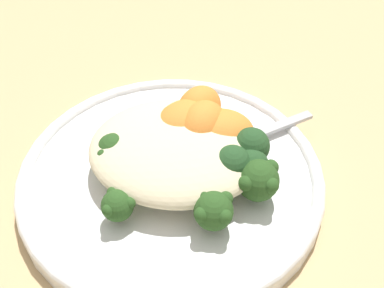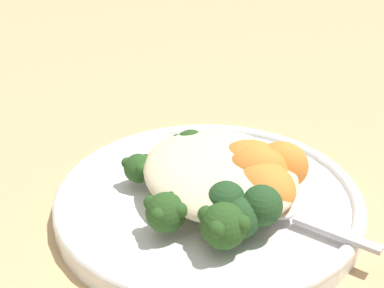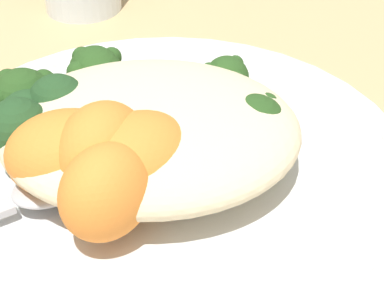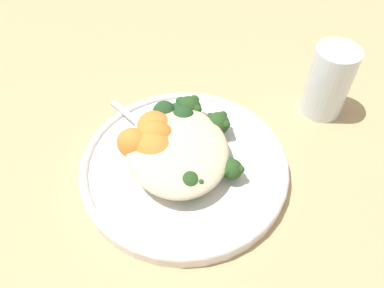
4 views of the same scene
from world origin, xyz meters
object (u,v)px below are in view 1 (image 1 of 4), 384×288
Objects in this scene: broccoli_stalk_3 at (247,176)px; sweet_potato_chunk_2 at (199,109)px; plate at (171,179)px; sweet_potato_chunk_0 at (185,125)px; sweet_potato_chunk_3 at (202,128)px; broccoli_stalk_2 at (202,191)px; spoon at (240,139)px; broccoli_stalk_0 at (128,151)px; sweet_potato_chunk_1 at (220,133)px; broccoli_stalk_1 at (138,186)px; kale_tuft at (238,157)px; quinoa_mound at (176,150)px.

sweet_potato_chunk_2 is at bearing 152.75° from broccoli_stalk_3.
broccoli_stalk_3 is at bearing 168.10° from plate.
sweet_potato_chunk_3 is (-0.02, 0.00, 0.00)m from sweet_potato_chunk_0.
spoon is (-0.03, -0.08, -0.01)m from broccoli_stalk_2.
broccoli_stalk_3 reaches higher than broccoli_stalk_0.
sweet_potato_chunk_1 is at bearing 144.03° from broccoli_stalk_2.
sweet_potato_chunk_2 reaches higher than plate.
sweet_potato_chunk_3 reaches higher than plate.
sweet_potato_chunk_0 is 0.03m from sweet_potato_chunk_2.
broccoli_stalk_1 reaches higher than plate.
broccoli_stalk_0 is 0.88× the size of spoon.
broccoli_stalk_2 is 0.05m from kale_tuft.
broccoli_stalk_1 is at bearing 89.96° from broccoli_stalk_0.
sweet_potato_chunk_0 is (-0.00, -0.03, 0.00)m from quinoa_mound.
sweet_potato_chunk_1 is at bearing 159.50° from broccoli_stalk_1.
sweet_potato_chunk_1 reaches higher than plate.
quinoa_mound is 0.03m from sweet_potato_chunk_0.
broccoli_stalk_3 is at bearing 160.67° from quinoa_mound.
quinoa_mound is 2.87× the size of sweet_potato_chunk_3.
kale_tuft is (-0.10, 0.00, 0.00)m from broccoli_stalk_0.
broccoli_stalk_0 is at bearing -145.74° from broccoli_stalk_2.
kale_tuft is 0.04m from spoon.
broccoli_stalk_2 is (-0.03, 0.03, 0.02)m from plate.
quinoa_mound is at bearing -168.96° from broccoli_stalk_3.
kale_tuft is at bearing 156.30° from broccoli_stalk_0.
sweet_potato_chunk_2 is (0.01, -0.09, 0.01)m from broccoli_stalk_2.
broccoli_stalk_1 is at bearing 52.52° from sweet_potato_chunk_3.
sweet_potato_chunk_3 is at bearing -128.22° from quinoa_mound.
broccoli_stalk_0 is 0.80× the size of broccoli_stalk_2.
sweet_potato_chunk_0 is (-0.01, -0.04, 0.03)m from plate.
broccoli_stalk_1 is 0.10m from sweet_potato_chunk_2.
quinoa_mound is 2.48× the size of sweet_potato_chunk_1.
kale_tuft is (-0.05, 0.03, -0.00)m from sweet_potato_chunk_0.
broccoli_stalk_2 is at bearing 123.34° from quinoa_mound.
sweet_potato_chunk_1 is 1.15× the size of sweet_potato_chunk_3.
spoon is at bearing -92.38° from kale_tuft.
kale_tuft reaches higher than broccoli_stalk_2.
plate is at bearing -161.52° from broccoli_stalk_3.
quinoa_mound reaches higher than broccoli_stalk_2.
broccoli_stalk_2 is 0.07m from sweet_potato_chunk_0.
broccoli_stalk_1 is at bearing 64.49° from sweet_potato_chunk_2.
sweet_potato_chunk_2 reaches higher than broccoli_stalk_3.
broccoli_stalk_1 is 1.07× the size of spoon.
quinoa_mound is 0.05m from broccoli_stalk_2.
broccoli_stalk_0 is 0.07m from sweet_potato_chunk_3.
broccoli_stalk_3 is at bearing -116.91° from spoon.
sweet_potato_chunk_1 reaches higher than quinoa_mound.
spoon is (-0.06, -0.04, 0.01)m from plate.
sweet_potato_chunk_0 reaches higher than broccoli_stalk_1.
sweet_potato_chunk_0 is (0.06, -0.05, 0.01)m from broccoli_stalk_3.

